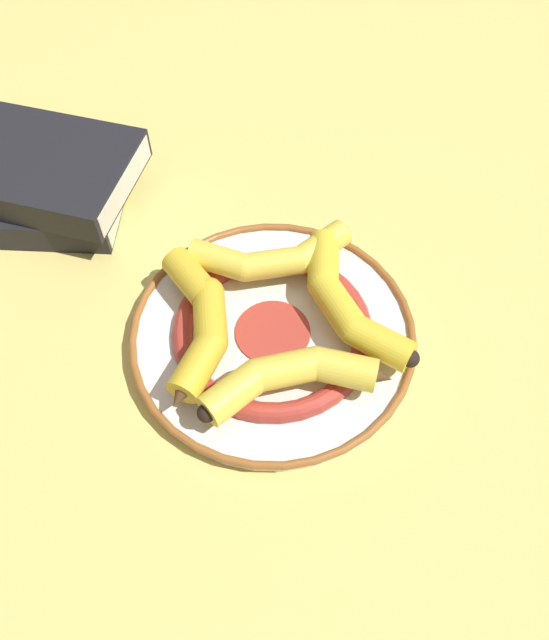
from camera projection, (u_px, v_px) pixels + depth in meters
name	position (u px, v px, depth m)	size (l,w,h in m)	color
ground_plane	(299.00, 353.00, 0.69)	(2.80, 2.80, 0.00)	#E5CC6B
decorative_bowl	(275.00, 331.00, 0.68)	(0.31, 0.31, 0.03)	white
banana_a	(268.00, 257.00, 0.70)	(0.14, 0.17, 0.03)	yellow
banana_b	(344.00, 300.00, 0.67)	(0.13, 0.18, 0.03)	yellow
banana_c	(292.00, 376.00, 0.62)	(0.14, 0.16, 0.03)	yellow
banana_d	(201.00, 321.00, 0.65)	(0.17, 0.13, 0.03)	gold
book_stack	(53.00, 181.00, 0.77)	(0.22, 0.24, 0.08)	black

